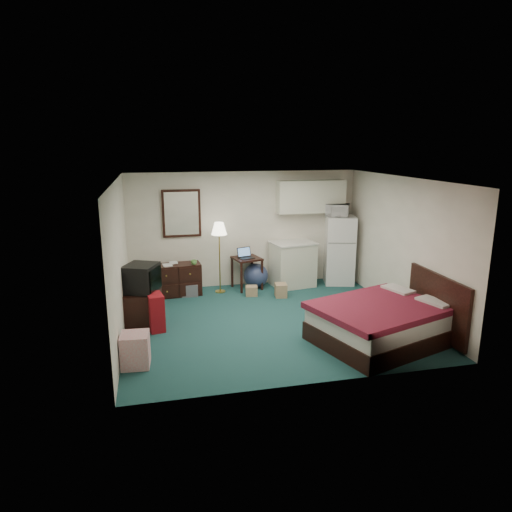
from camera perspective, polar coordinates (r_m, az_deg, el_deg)
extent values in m
cube|color=#143435|center=(8.22, 1.73, -8.08)|extent=(5.00, 4.50, 0.01)
cube|color=beige|center=(7.65, 1.87, 9.57)|extent=(5.00, 4.50, 0.01)
cube|color=beige|center=(9.99, -1.46, 3.36)|extent=(5.00, 0.01, 2.50)
cube|color=beige|center=(5.78, 7.45, -4.66)|extent=(5.00, 0.01, 2.50)
cube|color=beige|center=(7.62, -16.71, -0.57)|extent=(0.01, 4.50, 2.50)
cube|color=beige|center=(8.80, 17.76, 1.25)|extent=(0.01, 4.50, 2.50)
sphere|color=navy|center=(9.97, -0.03, -2.45)|extent=(0.60, 0.60, 0.54)
imported|color=white|center=(10.17, 10.15, 5.85)|extent=(0.57, 0.47, 0.34)
imported|color=#9B8458|center=(9.39, -11.59, -0.50)|extent=(0.18, 0.04, 0.25)
imported|color=#9B8458|center=(9.55, -10.80, -0.29)|extent=(0.17, 0.03, 0.23)
imported|color=#5C9846|center=(9.41, -7.78, -0.71)|extent=(0.15, 0.13, 0.12)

